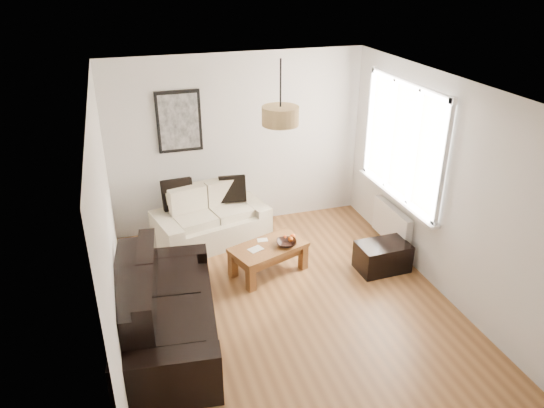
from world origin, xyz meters
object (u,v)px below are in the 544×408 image
object	(u,v)px
loveseat_cream	(211,216)
coffee_table	(269,259)
sofa_leather	(166,307)
ottoman	(383,257)

from	to	relation	value
loveseat_cream	coffee_table	xyz separation A→B (m)	(0.55, -1.06, -0.19)
sofa_leather	coffee_table	world-z (taller)	sofa_leather
loveseat_cream	ottoman	world-z (taller)	loveseat_cream
loveseat_cream	coffee_table	distance (m)	1.21
loveseat_cream	sofa_leather	world-z (taller)	sofa_leather
sofa_leather	coffee_table	size ratio (longest dim) A/B	2.10
loveseat_cream	sofa_leather	size ratio (longest dim) A/B	0.77
sofa_leather	coffee_table	xyz separation A→B (m)	(1.42, 0.96, -0.24)
loveseat_cream	ottoman	size ratio (longest dim) A/B	2.35
sofa_leather	coffee_table	bearing A→B (deg)	-49.37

